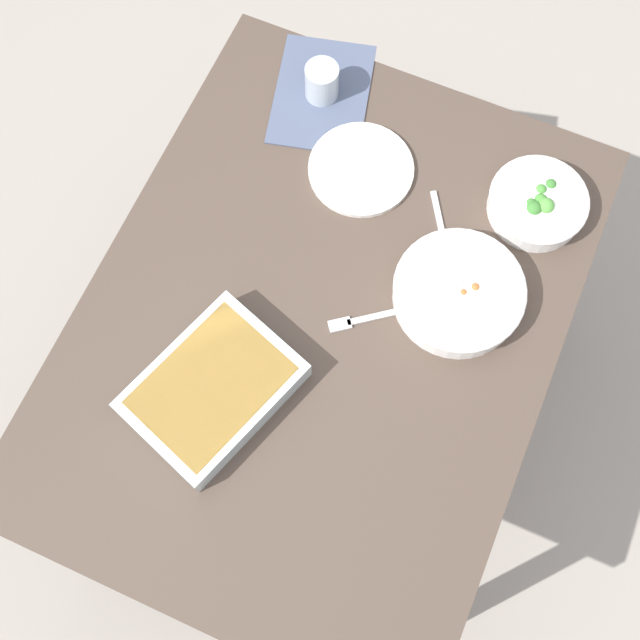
{
  "coord_description": "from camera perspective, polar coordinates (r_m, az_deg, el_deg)",
  "views": [
    {
      "loc": [
        -0.47,
        -0.2,
        2.21
      ],
      "look_at": [
        0.0,
        0.0,
        0.74
      ],
      "focal_mm": 44.87,
      "sensor_mm": 36.0,
      "label": 1
    }
  ],
  "objects": [
    {
      "name": "fork_on_table",
      "position": [
        1.55,
        3.29,
        0.09
      ],
      "size": [
        0.12,
        0.15,
        0.01
      ],
      "color": "silver",
      "rests_on": "dining_table"
    },
    {
      "name": "baking_dish",
      "position": [
        1.49,
        -7.66,
        -4.87
      ],
      "size": [
        0.36,
        0.31,
        0.06
      ],
      "color": "silver",
      "rests_on": "dining_table"
    },
    {
      "name": "spoon_by_stew",
      "position": [
        1.63,
        8.83,
        5.61
      ],
      "size": [
        0.16,
        0.11,
        0.01
      ],
      "color": "silver",
      "rests_on": "dining_table"
    },
    {
      "name": "ground_plane",
      "position": [
        2.27,
        -0.0,
        -6.16
      ],
      "size": [
        6.0,
        6.0,
        0.0
      ],
      "primitive_type": "plane",
      "color": "#9E9389"
    },
    {
      "name": "side_plate",
      "position": [
        1.69,
        2.94,
        10.69
      ],
      "size": [
        0.22,
        0.22,
        0.01
      ],
      "primitive_type": "cylinder",
      "color": "white",
      "rests_on": "dining_table"
    },
    {
      "name": "placemat",
      "position": [
        1.79,
        0.13,
        15.84
      ],
      "size": [
        0.32,
        0.26,
        0.0
      ],
      "primitive_type": "cube",
      "rotation": [
        0.0,
        0.0,
        0.25
      ],
      "color": "#4C5670",
      "rests_on": "dining_table"
    },
    {
      "name": "stew_bowl",
      "position": [
        1.56,
        9.84,
        1.93
      ],
      "size": [
        0.26,
        0.26,
        0.06
      ],
      "color": "white",
      "rests_on": "dining_table"
    },
    {
      "name": "drink_cup",
      "position": [
        1.76,
        0.13,
        16.52
      ],
      "size": [
        0.07,
        0.07,
        0.08
      ],
      "color": "#B2BCC6",
      "rests_on": "dining_table"
    },
    {
      "name": "broccoli_bowl",
      "position": [
        1.68,
        15.25,
        8.04
      ],
      "size": [
        0.2,
        0.2,
        0.06
      ],
      "color": "white",
      "rests_on": "dining_table"
    },
    {
      "name": "dining_table",
      "position": [
        1.64,
        -0.0,
        -1.03
      ],
      "size": [
        1.2,
        0.9,
        0.74
      ],
      "color": "#4C3D33",
      "rests_on": "ground_plane"
    }
  ]
}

